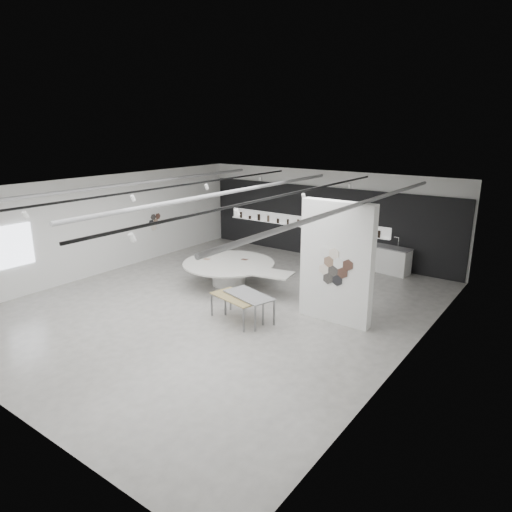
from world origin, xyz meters
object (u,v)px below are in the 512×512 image
Objects in this scene: sample_table_wood at (237,298)px; sample_table_stone at (249,297)px; kitchen_counter at (387,259)px; display_island at (230,270)px; partition_column at (336,263)px.

sample_table_stone is (0.28, 0.24, 0.04)m from sample_table_wood.
display_island is at bearing -123.13° from kitchen_counter.
partition_column is at bearing 35.52° from sample_table_stone.
sample_table_wood is at bearing -143.83° from partition_column.
sample_table_wood is (-2.34, -1.71, -1.10)m from partition_column.
display_island is (-4.52, 0.65, -1.25)m from partition_column.
sample_table_stone is (-2.06, -1.47, -1.06)m from partition_column.
kitchen_counter is (-0.46, 5.50, -1.28)m from partition_column.
display_island is 2.69× the size of sample_table_stone.
display_island reaches higher than sample_table_wood.
sample_table_stone is at bearing -144.48° from partition_column.
display_island is 3.22m from sample_table_wood.
partition_column is 4.73m from display_island.
kitchen_counter is (1.88, 7.22, -0.18)m from sample_table_wood.
partition_column is 1.89× the size of kitchen_counter.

